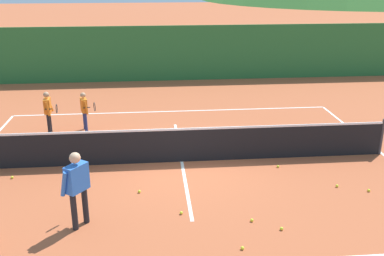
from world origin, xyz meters
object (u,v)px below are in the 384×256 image
(tennis_net, at_px, (182,145))
(tennis_ball_5, at_px, (278,166))
(tennis_ball_6, at_px, (242,248))
(tennis_ball_10, at_px, (282,229))
(tennis_ball_4, at_px, (181,213))
(tennis_ball_0, at_px, (369,190))
(tennis_ball_8, at_px, (252,220))
(tennis_ball_2, at_px, (12,177))
(tennis_ball_3, at_px, (139,191))
(tennis_ball_9, at_px, (337,186))
(student_0, at_px, (48,109))
(student_1, at_px, (85,108))
(instructor, at_px, (77,183))

(tennis_net, xyz_separation_m, tennis_ball_5, (2.52, -0.62, -0.47))
(tennis_net, height_order, tennis_ball_6, tennis_net)
(tennis_ball_10, bearing_deg, tennis_ball_4, 157.85)
(tennis_ball_0, distance_m, tennis_ball_8, 3.23)
(tennis_ball_0, relative_size, tennis_ball_2, 1.00)
(tennis_ball_0, relative_size, tennis_ball_3, 1.00)
(tennis_ball_5, bearing_deg, tennis_ball_4, -142.03)
(tennis_ball_3, bearing_deg, tennis_ball_6, -51.11)
(tennis_net, bearing_deg, tennis_ball_9, -27.02)
(tennis_ball_4, bearing_deg, tennis_ball_9, 13.15)
(student_0, height_order, student_1, student_0)
(tennis_ball_4, height_order, tennis_ball_6, same)
(tennis_ball_8, height_order, tennis_ball_10, same)
(student_1, distance_m, tennis_ball_0, 8.78)
(tennis_ball_5, xyz_separation_m, tennis_ball_8, (-1.29, -2.57, 0.00))
(tennis_net, distance_m, student_1, 4.06)
(tennis_net, xyz_separation_m, student_1, (-2.93, 2.80, 0.27))
(tennis_ball_2, relative_size, tennis_ball_6, 1.00)
(tennis_ball_0, distance_m, tennis_ball_4, 4.54)
(instructor, xyz_separation_m, tennis_ball_0, (6.59, 0.84, -0.94))
(tennis_ball_4, distance_m, tennis_ball_6, 1.74)
(tennis_ball_0, xyz_separation_m, tennis_ball_6, (-3.45, -1.99, 0.00))
(tennis_ball_3, bearing_deg, tennis_ball_2, 161.72)
(student_1, bearing_deg, tennis_ball_3, -68.15)
(tennis_ball_8, bearing_deg, tennis_ball_6, -112.48)
(tennis_ball_8, bearing_deg, student_1, 124.83)
(instructor, bearing_deg, tennis_ball_4, 6.65)
(student_0, relative_size, tennis_ball_8, 20.09)
(tennis_ball_4, distance_m, tennis_ball_10, 2.14)
(tennis_ball_3, relative_size, tennis_ball_10, 1.00)
(student_0, distance_m, tennis_ball_0, 9.63)
(tennis_net, height_order, student_0, student_0)
(tennis_ball_2, xyz_separation_m, tennis_ball_10, (6.10, -2.92, 0.00))
(student_1, relative_size, tennis_ball_0, 18.71)
(student_1, height_order, tennis_ball_8, student_1)
(tennis_ball_2, relative_size, tennis_ball_8, 1.00)
(tennis_ball_0, bearing_deg, tennis_ball_6, -150.06)
(instructor, xyz_separation_m, student_0, (-1.73, 5.62, -0.16))
(tennis_ball_6, xyz_separation_m, tennis_ball_10, (0.92, 0.58, 0.00))
(tennis_ball_2, height_order, tennis_ball_9, same)
(tennis_ball_0, bearing_deg, tennis_ball_10, -150.87)
(tennis_ball_2, xyz_separation_m, tennis_ball_3, (3.20, -1.06, 0.00))
(tennis_ball_8, relative_size, tennis_ball_9, 1.00)
(student_0, height_order, tennis_ball_2, student_0)
(student_0, distance_m, tennis_ball_2, 3.37)
(student_0, xyz_separation_m, tennis_ball_2, (-0.30, -3.26, -0.79))
(tennis_net, bearing_deg, tennis_ball_4, -94.33)
(tennis_net, bearing_deg, student_1, 136.28)
(tennis_ball_4, height_order, tennis_ball_10, same)
(tennis_ball_9, bearing_deg, instructor, -169.10)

